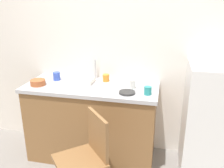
{
  "coord_description": "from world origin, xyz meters",
  "views": [
    {
      "loc": [
        0.52,
        -1.78,
        1.83
      ],
      "look_at": [
        -0.01,
        0.6,
        0.97
      ],
      "focal_mm": 38.62,
      "sensor_mm": 36.0,
      "label": 1
    }
  ],
  "objects_px": {
    "hotplate": "(127,92)",
    "cup_orange": "(106,78)",
    "refrigerator": "(214,121)",
    "cup_blue": "(57,76)",
    "terracotta_bowl": "(38,82)",
    "dish_tray": "(81,81)",
    "chair": "(86,157)",
    "cup_teal": "(148,91)",
    "cup_white": "(132,84)"
  },
  "relations": [
    {
      "from": "cup_white",
      "to": "hotplate",
      "type": "bearing_deg",
      "value": -102.0
    },
    {
      "from": "dish_tray",
      "to": "refrigerator",
      "type": "bearing_deg",
      "value": -1.85
    },
    {
      "from": "refrigerator",
      "to": "terracotta_bowl",
      "type": "distance_m",
      "value": 1.96
    },
    {
      "from": "cup_white",
      "to": "cup_teal",
      "type": "distance_m",
      "value": 0.22
    },
    {
      "from": "terracotta_bowl",
      "to": "dish_tray",
      "type": "bearing_deg",
      "value": 22.68
    },
    {
      "from": "chair",
      "to": "hotplate",
      "type": "distance_m",
      "value": 0.76
    },
    {
      "from": "dish_tray",
      "to": "cup_teal",
      "type": "relative_size",
      "value": 3.33
    },
    {
      "from": "dish_tray",
      "to": "cup_orange",
      "type": "xyz_separation_m",
      "value": [
        0.27,
        0.11,
        0.02
      ]
    },
    {
      "from": "cup_orange",
      "to": "hotplate",
      "type": "bearing_deg",
      "value": -47.37
    },
    {
      "from": "refrigerator",
      "to": "cup_white",
      "type": "xyz_separation_m",
      "value": [
        -0.88,
        -0.02,
        0.35
      ]
    },
    {
      "from": "cup_orange",
      "to": "chair",
      "type": "bearing_deg",
      "value": -87.99
    },
    {
      "from": "refrigerator",
      "to": "cup_white",
      "type": "height_order",
      "value": "refrigerator"
    },
    {
      "from": "cup_blue",
      "to": "terracotta_bowl",
      "type": "bearing_deg",
      "value": -121.11
    },
    {
      "from": "cup_blue",
      "to": "cup_teal",
      "type": "bearing_deg",
      "value": -11.96
    },
    {
      "from": "cup_blue",
      "to": "cup_white",
      "type": "bearing_deg",
      "value": -5.75
    },
    {
      "from": "chair",
      "to": "cup_teal",
      "type": "relative_size",
      "value": 10.57
    },
    {
      "from": "terracotta_bowl",
      "to": "cup_blue",
      "type": "height_order",
      "value": "cup_blue"
    },
    {
      "from": "hotplate",
      "to": "cup_teal",
      "type": "relative_size",
      "value": 2.02
    },
    {
      "from": "hotplate",
      "to": "cup_orange",
      "type": "bearing_deg",
      "value": 132.63
    },
    {
      "from": "refrigerator",
      "to": "terracotta_bowl",
      "type": "height_order",
      "value": "refrigerator"
    },
    {
      "from": "terracotta_bowl",
      "to": "cup_orange",
      "type": "relative_size",
      "value": 2.01
    },
    {
      "from": "refrigerator",
      "to": "cup_orange",
      "type": "xyz_separation_m",
      "value": [
        -1.21,
        0.16,
        0.34
      ]
    },
    {
      "from": "refrigerator",
      "to": "hotplate",
      "type": "height_order",
      "value": "refrigerator"
    },
    {
      "from": "cup_orange",
      "to": "cup_blue",
      "type": "relative_size",
      "value": 0.87
    },
    {
      "from": "dish_tray",
      "to": "terracotta_bowl",
      "type": "xyz_separation_m",
      "value": [
        -0.45,
        -0.19,
        0.01
      ]
    },
    {
      "from": "hotplate",
      "to": "cup_blue",
      "type": "relative_size",
      "value": 1.79
    },
    {
      "from": "dish_tray",
      "to": "cup_white",
      "type": "xyz_separation_m",
      "value": [
        0.6,
        -0.07,
        0.02
      ]
    },
    {
      "from": "cup_teal",
      "to": "chair",
      "type": "bearing_deg",
      "value": -129.81
    },
    {
      "from": "terracotta_bowl",
      "to": "hotplate",
      "type": "relative_size",
      "value": 0.97
    },
    {
      "from": "cup_white",
      "to": "cup_orange",
      "type": "bearing_deg",
      "value": 152.45
    },
    {
      "from": "refrigerator",
      "to": "chair",
      "type": "height_order",
      "value": "refrigerator"
    },
    {
      "from": "terracotta_bowl",
      "to": "cup_teal",
      "type": "relative_size",
      "value": 1.96
    },
    {
      "from": "refrigerator",
      "to": "chair",
      "type": "xyz_separation_m",
      "value": [
        -1.18,
        -0.73,
        -0.11
      ]
    },
    {
      "from": "refrigerator",
      "to": "dish_tray",
      "type": "relative_size",
      "value": 4.37
    },
    {
      "from": "dish_tray",
      "to": "cup_orange",
      "type": "bearing_deg",
      "value": 22.57
    },
    {
      "from": "dish_tray",
      "to": "terracotta_bowl",
      "type": "bearing_deg",
      "value": -157.32
    },
    {
      "from": "refrigerator",
      "to": "hotplate",
      "type": "xyz_separation_m",
      "value": [
        -0.91,
        -0.17,
        0.31
      ]
    },
    {
      "from": "refrigerator",
      "to": "cup_white",
      "type": "bearing_deg",
      "value": -178.83
    },
    {
      "from": "cup_teal",
      "to": "refrigerator",
      "type": "bearing_deg",
      "value": 12.67
    },
    {
      "from": "hotplate",
      "to": "refrigerator",
      "type": "bearing_deg",
      "value": 10.77
    },
    {
      "from": "refrigerator",
      "to": "cup_blue",
      "type": "bearing_deg",
      "value": 177.62
    },
    {
      "from": "terracotta_bowl",
      "to": "cup_orange",
      "type": "height_order",
      "value": "cup_orange"
    },
    {
      "from": "cup_blue",
      "to": "cup_orange",
      "type": "bearing_deg",
      "value": 8.13
    },
    {
      "from": "chair",
      "to": "cup_blue",
      "type": "bearing_deg",
      "value": 176.04
    },
    {
      "from": "cup_blue",
      "to": "hotplate",
      "type": "bearing_deg",
      "value": -15.57
    },
    {
      "from": "cup_white",
      "to": "cup_orange",
      "type": "distance_m",
      "value": 0.38
    },
    {
      "from": "hotplate",
      "to": "cup_white",
      "type": "distance_m",
      "value": 0.16
    },
    {
      "from": "dish_tray",
      "to": "cup_blue",
      "type": "distance_m",
      "value": 0.32
    },
    {
      "from": "hotplate",
      "to": "cup_orange",
      "type": "distance_m",
      "value": 0.45
    },
    {
      "from": "refrigerator",
      "to": "hotplate",
      "type": "relative_size",
      "value": 7.2
    }
  ]
}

